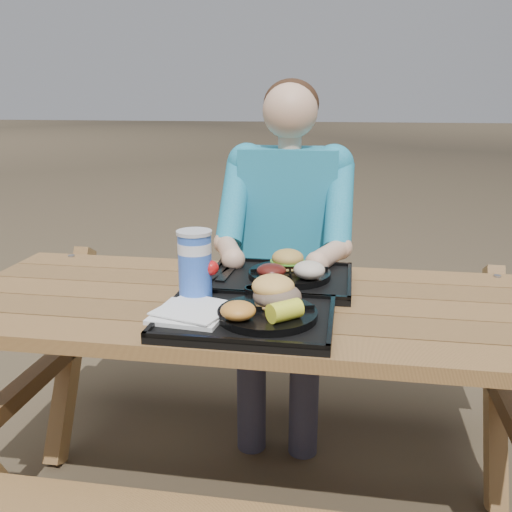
# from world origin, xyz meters

# --- Properties ---
(picnic_table) EXTENTS (1.80, 1.49, 0.75)m
(picnic_table) POSITION_xyz_m (0.00, 0.00, 0.38)
(picnic_table) COLOR #999999
(picnic_table) RESTS_ON ground
(tray_near) EXTENTS (0.45, 0.35, 0.02)m
(tray_near) POSITION_xyz_m (0.01, -0.19, 0.76)
(tray_near) COLOR black
(tray_near) RESTS_ON picnic_table
(tray_far) EXTENTS (0.45, 0.35, 0.02)m
(tray_far) POSITION_xyz_m (0.05, 0.15, 0.76)
(tray_far) COLOR black
(tray_far) RESTS_ON picnic_table
(plate_near) EXTENTS (0.26, 0.26, 0.02)m
(plate_near) POSITION_xyz_m (0.06, -0.19, 0.78)
(plate_near) COLOR black
(plate_near) RESTS_ON tray_near
(plate_far) EXTENTS (0.26, 0.26, 0.02)m
(plate_far) POSITION_xyz_m (0.08, 0.16, 0.78)
(plate_far) COLOR black
(plate_far) RESTS_ON tray_far
(napkin_stack) EXTENTS (0.20, 0.20, 0.02)m
(napkin_stack) POSITION_xyz_m (-0.14, -0.21, 0.78)
(napkin_stack) COLOR white
(napkin_stack) RESTS_ON tray_near
(soda_cup) EXTENTS (0.09, 0.09, 0.19)m
(soda_cup) POSITION_xyz_m (-0.16, -0.08, 0.86)
(soda_cup) COLOR blue
(soda_cup) RESTS_ON tray_near
(condiment_bbq) EXTENTS (0.05, 0.05, 0.03)m
(condiment_bbq) POSITION_xyz_m (0.00, -0.05, 0.79)
(condiment_bbq) COLOR black
(condiment_bbq) RESTS_ON tray_near
(condiment_mustard) EXTENTS (0.05, 0.05, 0.03)m
(condiment_mustard) POSITION_xyz_m (0.08, -0.07, 0.79)
(condiment_mustard) COLOR yellow
(condiment_mustard) RESTS_ON tray_near
(sandwich) EXTENTS (0.12, 0.12, 0.12)m
(sandwich) POSITION_xyz_m (0.08, -0.15, 0.85)
(sandwich) COLOR #F7B557
(sandwich) RESTS_ON plate_near
(mac_cheese) EXTENTS (0.09, 0.09, 0.04)m
(mac_cheese) POSITION_xyz_m (-0.00, -0.26, 0.81)
(mac_cheese) COLOR gold
(mac_cheese) RESTS_ON plate_near
(corn_cob) EXTENTS (0.12, 0.12, 0.05)m
(corn_cob) POSITION_xyz_m (0.11, -0.25, 0.81)
(corn_cob) COLOR #F7FD35
(corn_cob) RESTS_ON plate_near
(cutlery_far) EXTENTS (0.04, 0.18, 0.01)m
(cutlery_far) POSITION_xyz_m (-0.12, 0.16, 0.77)
(cutlery_far) COLOR black
(cutlery_far) RESTS_ON tray_far
(burger) EXTENTS (0.10, 0.10, 0.09)m
(burger) POSITION_xyz_m (0.07, 0.19, 0.84)
(burger) COLOR gold
(burger) RESTS_ON plate_far
(baked_beans) EXTENTS (0.09, 0.09, 0.04)m
(baked_beans) POSITION_xyz_m (0.03, 0.09, 0.81)
(baked_beans) COLOR #4F140F
(baked_beans) RESTS_ON plate_far
(potato_salad) EXTENTS (0.10, 0.10, 0.05)m
(potato_salad) POSITION_xyz_m (0.15, 0.09, 0.82)
(potato_salad) COLOR beige
(potato_salad) RESTS_ON plate_far
(diner) EXTENTS (0.48, 0.84, 1.28)m
(diner) POSITION_xyz_m (0.02, 0.66, 0.64)
(diner) COLOR teal
(diner) RESTS_ON ground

